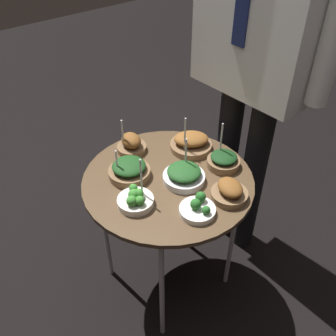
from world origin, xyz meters
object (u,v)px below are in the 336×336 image
bowl_spinach_center (223,160)px  bowl_spinach_front_right (129,170)px  bowl_spinach_front_left (184,175)px  serving_cart (168,187)px  waiter_figure (261,29)px  bowl_broccoli_mid_left (136,199)px  bowl_roast_front_center (131,144)px  bowl_roast_back_right (230,191)px  bowl_broccoli_near_rim (198,208)px  bowl_roast_far_rim (191,143)px

bowl_spinach_center → bowl_spinach_front_right: bowl_spinach_center is taller
bowl_spinach_front_left → bowl_spinach_front_right: bowl_spinach_front_left is taller
serving_cart → waiter_figure: 0.68m
serving_cart → bowl_broccoli_mid_left: 0.20m
serving_cart → bowl_roast_front_center: 0.25m
serving_cart → bowl_roast_back_right: bowl_roast_back_right is taller
bowl_spinach_center → bowl_roast_front_center: 0.39m
bowl_roast_back_right → waiter_figure: (-0.23, 0.36, 0.44)m
bowl_broccoli_near_rim → bowl_spinach_front_right: (-0.31, -0.07, 0.01)m
bowl_roast_front_center → bowl_roast_back_right: bearing=12.1°
bowl_roast_front_center → bowl_spinach_front_right: bearing=-38.8°
bowl_spinach_front_right → bowl_broccoli_mid_left: bearing=-27.8°
bowl_spinach_front_left → bowl_broccoli_near_rim: bearing=-26.0°
bowl_spinach_front_left → bowl_broccoli_mid_left: size_ratio=0.90×
bowl_spinach_center → bowl_broccoli_near_rim: 0.28m
bowl_spinach_center → bowl_spinach_front_right: bearing=-120.5°
waiter_figure → bowl_broccoli_mid_left: bearing=-85.8°
bowl_broccoli_near_rim → bowl_broccoli_mid_left: bearing=-140.0°
bowl_spinach_front_left → waiter_figure: (-0.06, 0.42, 0.44)m
bowl_broccoli_mid_left → bowl_roast_back_right: 0.34m
serving_cart → bowl_roast_far_rim: (-0.09, 0.20, 0.07)m
bowl_spinach_center → bowl_broccoli_near_rim: bowl_spinach_center is taller
bowl_spinach_center → bowl_roast_front_center: bearing=-145.8°
bowl_spinach_center → waiter_figure: size_ratio=0.10×
serving_cart → bowl_spinach_center: size_ratio=3.73×
bowl_broccoli_mid_left → bowl_spinach_front_right: bowl_broccoli_mid_left is taller
bowl_broccoli_near_rim → bowl_roast_far_rim: size_ratio=0.70×
bowl_broccoli_near_rim → bowl_roast_back_right: 0.14m
bowl_roast_front_center → bowl_spinach_front_right: bowl_roast_front_center is taller
bowl_broccoli_near_rim → bowl_spinach_front_right: 0.32m
serving_cart → bowl_broccoli_mid_left: size_ratio=3.68×
bowl_spinach_front_left → bowl_spinach_front_right: size_ratio=1.00×
bowl_roast_far_rim → bowl_spinach_front_left: bearing=-50.1°
bowl_broccoli_near_rim → bowl_broccoli_mid_left: size_ratio=0.71×
bowl_broccoli_mid_left → bowl_roast_back_right: (0.19, 0.28, 0.00)m
bowl_spinach_front_left → serving_cart: bearing=-143.1°
bowl_spinach_center → bowl_broccoli_near_rim: bearing=-64.6°
bowl_spinach_front_left → bowl_broccoli_mid_left: (-0.01, -0.22, -0.00)m
bowl_broccoli_mid_left → bowl_roast_front_center: bowl_broccoli_mid_left is taller
serving_cart → waiter_figure: (-0.01, 0.45, 0.51)m
bowl_broccoli_mid_left → bowl_spinach_front_right: (-0.14, 0.08, 0.01)m
bowl_roast_back_right → bowl_roast_front_center: bearing=-167.9°
bowl_spinach_front_right → waiter_figure: (0.10, 0.56, 0.44)m
bowl_broccoli_mid_left → bowl_roast_front_center: (-0.27, 0.18, 0.01)m
bowl_broccoli_near_rim → waiter_figure: waiter_figure is taller
bowl_roast_back_right → waiter_figure: size_ratio=0.08×
bowl_broccoli_mid_left → bowl_spinach_front_left: bearing=86.7°
bowl_broccoli_mid_left → bowl_roast_far_rim: 0.40m
bowl_broccoli_near_rim → bowl_roast_back_right: bowl_roast_back_right is taller
bowl_broccoli_near_rim → bowl_roast_far_rim: (-0.29, 0.24, 0.01)m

